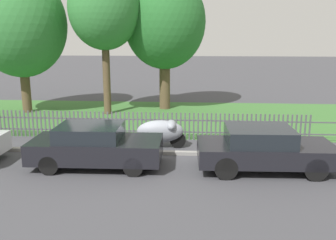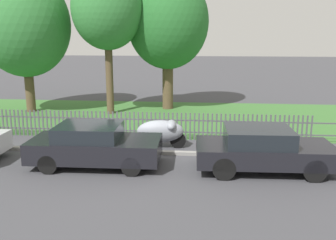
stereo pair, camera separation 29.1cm
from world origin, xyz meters
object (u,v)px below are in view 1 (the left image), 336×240
(parked_car_navy_estate, at_px, (95,145))
(covered_motorcycle, at_px, (161,131))
(tree_nearest_kerb, at_px, (20,25))
(tree_mid_park, at_px, (165,22))
(tree_behind_motorcycle, at_px, (104,9))
(parked_car_red_compact, at_px, (264,148))

(parked_car_navy_estate, bearing_deg, covered_motorcycle, 46.58)
(tree_nearest_kerb, bearing_deg, covered_motorcycle, -37.36)
(tree_mid_park, bearing_deg, tree_nearest_kerb, -168.21)
(parked_car_navy_estate, height_order, tree_behind_motorcycle, tree_behind_motorcycle)
(parked_car_navy_estate, bearing_deg, parked_car_red_compact, -0.87)
(tree_nearest_kerb, xyz_separation_m, tree_behind_motorcycle, (4.44, -0.12, 0.75))
(tree_behind_motorcycle, bearing_deg, covered_motorcycle, -59.97)
(parked_car_red_compact, distance_m, tree_nearest_kerb, 14.30)
(covered_motorcycle, bearing_deg, parked_car_red_compact, -36.25)
(parked_car_navy_estate, bearing_deg, tree_behind_motorcycle, 99.20)
(covered_motorcycle, bearing_deg, tree_mid_park, 89.31)
(covered_motorcycle, height_order, tree_mid_park, tree_mid_park)
(covered_motorcycle, bearing_deg, parked_car_navy_estate, -136.58)
(parked_car_navy_estate, relative_size, tree_mid_park, 0.57)
(covered_motorcycle, relative_size, tree_mid_park, 0.26)
(parked_car_red_compact, xyz_separation_m, tree_nearest_kerb, (-11.17, 8.05, 3.88))
(tree_nearest_kerb, bearing_deg, tree_mid_park, 11.79)
(covered_motorcycle, distance_m, tree_behind_motorcycle, 8.23)
(parked_car_red_compact, relative_size, tree_behind_motorcycle, 0.56)
(parked_car_red_compact, bearing_deg, tree_mid_park, 109.86)
(covered_motorcycle, height_order, tree_nearest_kerb, tree_nearest_kerb)
(parked_car_navy_estate, xyz_separation_m, covered_motorcycle, (1.91, 2.11, -0.05))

